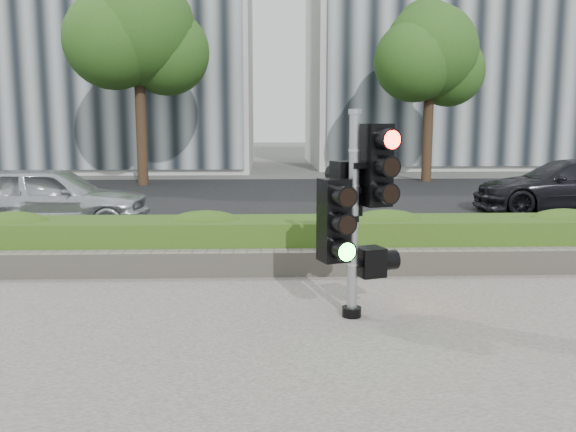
# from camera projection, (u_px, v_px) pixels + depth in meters

# --- Properties ---
(ground) EXTENTS (120.00, 120.00, 0.00)m
(ground) POSITION_uv_depth(u_px,v_px,m) (294.00, 320.00, 6.61)
(ground) COLOR #51514C
(ground) RESTS_ON ground
(road) EXTENTS (60.00, 13.00, 0.02)m
(road) POSITION_uv_depth(u_px,v_px,m) (277.00, 201.00, 16.49)
(road) COLOR black
(road) RESTS_ON ground
(curb) EXTENTS (60.00, 0.25, 0.12)m
(curb) POSITION_uv_depth(u_px,v_px,m) (285.00, 253.00, 9.72)
(curb) COLOR gray
(curb) RESTS_ON ground
(stone_wall) EXTENTS (12.00, 0.32, 0.34)m
(stone_wall) POSITION_uv_depth(u_px,v_px,m) (288.00, 263.00, 8.46)
(stone_wall) COLOR gray
(stone_wall) RESTS_ON sidewalk
(hedge) EXTENTS (12.00, 1.00, 0.68)m
(hedge) POSITION_uv_depth(u_px,v_px,m) (286.00, 241.00, 9.08)
(hedge) COLOR #5D902C
(hedge) RESTS_ON sidewalk
(building_left) EXTENTS (16.00, 9.00, 15.00)m
(building_left) POSITION_uv_depth(u_px,v_px,m) (76.00, 4.00, 27.88)
(building_left) COLOR #B7B7B2
(building_left) RESTS_ON ground
(building_right) EXTENTS (18.00, 10.00, 12.00)m
(building_right) POSITION_uv_depth(u_px,v_px,m) (489.00, 45.00, 30.78)
(building_right) COLOR #B7B7B2
(building_right) RESTS_ON ground
(tree_left) EXTENTS (4.61, 4.03, 7.34)m
(tree_left) POSITION_uv_depth(u_px,v_px,m) (138.00, 33.00, 20.07)
(tree_left) COLOR black
(tree_left) RESTS_ON ground
(tree_right) EXTENTS (4.10, 3.58, 6.53)m
(tree_right) POSITION_uv_depth(u_px,v_px,m) (430.00, 55.00, 21.49)
(tree_right) COLOR black
(tree_right) RESTS_ON ground
(traffic_signal) EXTENTS (0.81, 0.70, 2.23)m
(traffic_signal) POSITION_uv_depth(u_px,v_px,m) (355.00, 204.00, 6.50)
(traffic_signal) COLOR black
(traffic_signal) RESTS_ON sidewalk
(car_silver) EXTENTS (3.81, 1.63, 1.28)m
(car_silver) POSITION_uv_depth(u_px,v_px,m) (52.00, 198.00, 11.97)
(car_silver) COLOR silver
(car_silver) RESTS_ON road
(car_dark) EXTENTS (4.34, 1.88, 1.24)m
(car_dark) POSITION_uv_depth(u_px,v_px,m) (566.00, 186.00, 14.47)
(car_dark) COLOR black
(car_dark) RESTS_ON road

